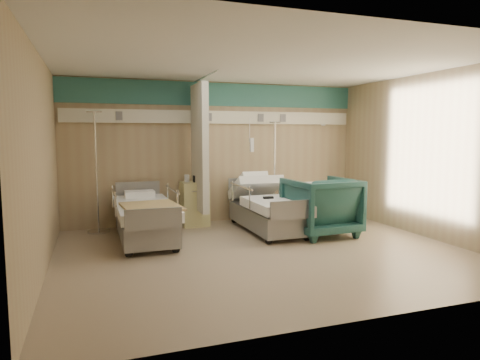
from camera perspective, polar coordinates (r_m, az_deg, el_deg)
name	(u,v)px	position (r m, az deg, el deg)	size (l,w,h in m)	color
ground	(264,252)	(6.53, 3.22, -9.58)	(6.00, 5.00, 0.00)	gray
room_walls	(256,128)	(6.51, 2.21, 6.97)	(6.04, 5.04, 2.82)	tan
bed_right	(267,214)	(7.85, 3.67, -4.53)	(1.00, 2.16, 0.63)	white
bed_left	(145,222)	(7.30, -12.53, -5.48)	(1.00, 2.16, 0.63)	white
bedside_cabinet	(195,204)	(8.33, -6.07, -3.16)	(0.50, 0.48, 0.85)	#D2CB83
visitor_armchair	(321,206)	(7.62, 10.73, -3.46)	(1.09, 1.12, 1.02)	#1C4844
waffle_blanket	(324,175)	(7.56, 11.12, 0.65)	(0.67, 0.59, 0.08)	white
iv_stand_right	(274,200)	(8.82, 4.58, -2.70)	(0.36, 0.36, 2.02)	silver
iv_stand_left	(98,208)	(8.11, -18.44, -3.55)	(0.39, 0.39, 2.18)	silver
call_remote	(268,198)	(7.58, 3.79, -2.35)	(0.18, 0.08, 0.04)	black
tan_blanket	(151,206)	(6.79, -11.76, -3.47)	(0.83, 1.05, 0.04)	tan
toiletry_bag	(200,179)	(8.22, -5.33, 0.17)	(0.24, 0.15, 0.13)	black
white_cup	(187,178)	(8.28, -7.10, 0.22)	(0.10, 0.10, 0.14)	white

